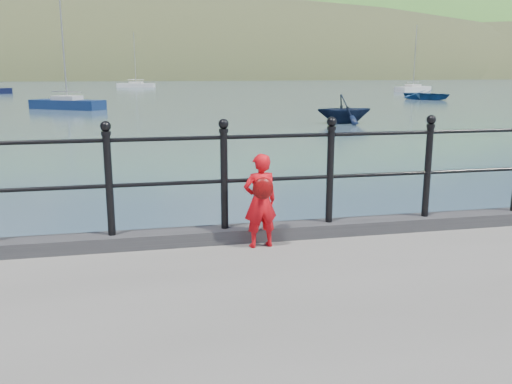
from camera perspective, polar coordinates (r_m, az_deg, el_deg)
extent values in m
plane|color=#2D4251|center=(6.62, 1.89, -12.71)|extent=(600.00, 600.00, 0.00)
cube|color=#28282B|center=(6.10, 2.30, -4.14)|extent=(60.00, 0.30, 0.15)
cylinder|color=black|center=(5.95, 2.35, 1.39)|extent=(18.00, 0.04, 0.04)
cylinder|color=black|center=(5.88, 2.40, 5.91)|extent=(18.00, 0.04, 0.04)
cylinder|color=black|center=(5.78, -15.20, 0.61)|extent=(0.08, 0.08, 1.05)
sphere|color=black|center=(5.69, -15.56, 6.68)|extent=(0.11, 0.11, 0.11)
cylinder|color=black|center=(5.84, -3.36, 1.15)|extent=(0.08, 0.08, 1.05)
sphere|color=black|center=(5.74, -3.44, 7.17)|extent=(0.11, 0.11, 0.11)
cylinder|color=black|center=(6.13, 7.80, 1.61)|extent=(0.08, 0.08, 1.05)
sphere|color=black|center=(6.04, 7.97, 7.34)|extent=(0.11, 0.11, 0.11)
cylinder|color=black|center=(6.63, 17.60, 1.97)|extent=(0.08, 0.08, 1.05)
sphere|color=black|center=(6.55, 17.96, 7.26)|extent=(0.11, 0.11, 0.11)
ellipsoid|color=#333A21|center=(202.77, -6.07, 7.43)|extent=(400.00, 100.00, 88.00)
ellipsoid|color=#387026|center=(269.64, 1.12, 6.24)|extent=(600.00, 180.00, 156.00)
cube|color=silver|center=(189.79, -22.82, 11.75)|extent=(9.00, 6.00, 6.00)
cube|color=#4C4744|center=(189.83, -22.93, 12.95)|extent=(9.50, 6.50, 2.00)
cube|color=silver|center=(187.10, -15.74, 12.25)|extent=(9.00, 6.00, 6.00)
cube|color=#4C4744|center=(187.15, -15.81, 13.47)|extent=(9.50, 6.50, 2.00)
cube|color=silver|center=(187.81, -6.35, 12.64)|extent=(9.00, 6.00, 6.00)
cube|color=#4C4744|center=(187.86, -6.38, 13.85)|extent=(9.50, 6.50, 2.00)
cube|color=silver|center=(192.49, 1.87, 12.70)|extent=(9.00, 6.00, 6.00)
cube|color=#4C4744|center=(192.54, 1.88, 13.89)|extent=(9.50, 6.50, 2.00)
imported|color=red|center=(5.68, 0.45, -0.94)|extent=(0.40, 0.29, 1.00)
ellipsoid|color=red|center=(5.52, 0.75, 0.37)|extent=(0.22, 0.11, 0.23)
imported|color=navy|center=(57.30, 17.62, 9.74)|extent=(5.34, 5.85, 0.99)
imported|color=black|center=(30.22, 9.29, 8.61)|extent=(3.05, 2.64, 1.58)
cube|color=navy|center=(43.47, -19.22, 8.56)|extent=(5.79, 4.60, 0.90)
cube|color=beige|center=(43.44, -19.27, 9.21)|extent=(2.37, 2.15, 0.50)
cylinder|color=#A5A5A8|center=(43.42, -19.63, 14.02)|extent=(0.10, 0.10, 7.41)
cylinder|color=#A5A5A8|center=(43.42, -19.32, 9.93)|extent=(2.20, 1.43, 0.06)
cube|color=silver|center=(78.80, 16.19, 10.29)|extent=(6.40, 4.52, 0.90)
cube|color=beige|center=(78.78, 16.21, 10.65)|extent=(2.52, 2.11, 0.50)
cylinder|color=#A5A5A8|center=(78.78, 16.39, 13.57)|extent=(0.10, 0.10, 8.15)
cylinder|color=#A5A5A8|center=(78.77, 16.23, 11.05)|extent=(2.54, 1.41, 0.06)
cube|color=silver|center=(97.03, -12.51, 10.84)|extent=(6.58, 3.46, 0.90)
cube|color=beige|center=(97.02, -12.53, 11.13)|extent=(2.47, 1.85, 0.50)
cylinder|color=#A5A5A8|center=(97.02, -12.65, 13.58)|extent=(0.10, 0.10, 8.40)
cylinder|color=#A5A5A8|center=(97.01, -12.54, 11.46)|extent=(2.75, 0.80, 0.06)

